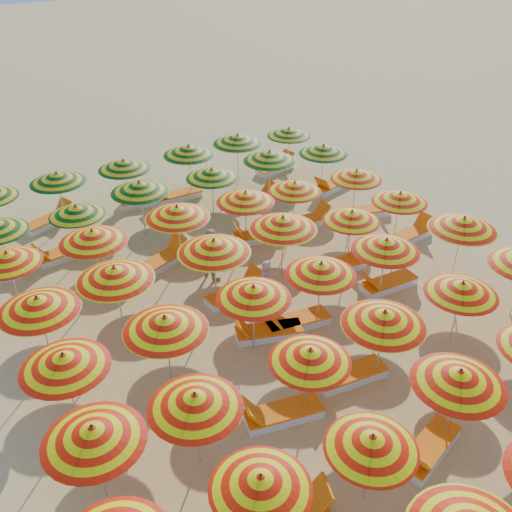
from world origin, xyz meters
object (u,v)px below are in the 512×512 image
object	(u,v)px
umbrella_13	(195,401)
umbrella_38	(140,187)
umbrella_43	(57,178)
lounger_10	(296,321)
umbrella_18	(64,361)
umbrella_32	(177,212)
lounger_4	(284,512)
lounger_18	(368,211)
lounger_14	(410,235)
umbrella_28	(352,216)
umbrella_33	(246,197)
umbrella_37	(76,211)
umbrella_40	(270,156)
umbrella_35	(356,175)
umbrella_45	(189,150)
lounger_11	(387,283)
umbrella_34	(295,187)
lounger_23	(49,221)
umbrella_30	(7,258)
umbrella_29	(400,197)
lounger_13	(338,265)
beachgoer_b	(211,253)
umbrella_12	(93,434)
umbrella_8	(372,442)
lounger_9	(267,332)
umbrella_22	(386,245)
lounger_16	(259,236)
umbrella_7	(260,482)
lounger_12	(236,292)
lounger_20	(63,253)
umbrella_47	(289,132)
lounger_26	(276,168)
lounger_5	(428,449)
lounger_22	(333,185)
umbrella_14	(310,356)
umbrella_16	(462,288)
umbrella_20	(254,292)
umbrella_24	(38,304)
lounger_17	(306,221)
umbrella_26	(214,246)
lounger_15	(163,260)
umbrella_41	(323,150)
umbrella_31	(93,236)
lounger_25	(178,195)
lounger_24	(142,201)
umbrella_27	(283,223)

from	to	relation	value
umbrella_13	umbrella_38	bearing A→B (deg)	76.44
umbrella_43	lounger_10	size ratio (longest dim) A/B	1.13
umbrella_18	umbrella_32	distance (m)	6.44
lounger_4	lounger_18	bearing A→B (deg)	60.17
umbrella_38	lounger_14	bearing A→B (deg)	-31.17
umbrella_28	umbrella_33	distance (m)	3.33
umbrella_37	umbrella_40	size ratio (longest dim) A/B	0.99
umbrella_35	umbrella_45	size ratio (longest dim) A/B	0.75
lounger_14	lounger_11	bearing A→B (deg)	-151.00
umbrella_35	lounger_11	bearing A→B (deg)	-114.23
umbrella_34	lounger_23	distance (m)	8.53
umbrella_30	umbrella_29	bearing A→B (deg)	-11.67
umbrella_13	lounger_13	distance (m)	8.01
lounger_23	beachgoer_b	bearing A→B (deg)	-80.94
umbrella_12	umbrella_8	bearing A→B (deg)	-30.11
umbrella_29	lounger_9	size ratio (longest dim) A/B	1.21
umbrella_22	umbrella_43	size ratio (longest dim) A/B	1.02
umbrella_35	lounger_16	size ratio (longest dim) A/B	1.04
umbrella_13	umbrella_33	distance (m)	8.49
umbrella_7	umbrella_12	xyz separation A→B (m)	(-2.08, 2.19, 0.12)
lounger_12	lounger_20	xyz separation A→B (m)	(-3.73, 4.50, 0.00)
umbrella_47	lounger_26	world-z (taller)	umbrella_47
lounger_5	lounger_22	xyz separation A→B (m)	(5.70, 11.12, 0.00)
lounger_5	lounger_18	distance (m)	10.36
umbrella_14	lounger_5	xyz separation A→B (m)	(1.49, -2.17, -1.47)
lounger_4	lounger_18	world-z (taller)	same
umbrella_16	umbrella_20	world-z (taller)	umbrella_20
umbrella_24	beachgoer_b	xyz separation A→B (m)	(5.02, 1.50, -0.98)
umbrella_18	umbrella_12	bearing A→B (deg)	-90.31
umbrella_7	lounger_16	bearing A→B (deg)	60.41
lounger_5	lounger_17	xyz separation A→B (m)	(3.19, 9.21, 0.00)
umbrella_26	umbrella_43	distance (m)	7.18
umbrella_12	lounger_4	xyz separation A→B (m)	(2.68, -2.02, -1.57)
umbrella_24	lounger_4	bearing A→B (deg)	-66.42
umbrella_30	lounger_15	world-z (taller)	umbrella_30
umbrella_26	umbrella_32	bearing A→B (deg)	91.40
lounger_15	umbrella_40	bearing A→B (deg)	-0.68
umbrella_35	umbrella_41	distance (m)	2.34
lounger_9	umbrella_32	bearing A→B (deg)	-64.91
umbrella_26	umbrella_31	bearing A→B (deg)	139.39
umbrella_26	lounger_5	size ratio (longest dim) A/B	1.21
lounger_12	lounger_25	size ratio (longest dim) A/B	1.04
lounger_10	lounger_24	world-z (taller)	same
umbrella_7	lounger_20	size ratio (longest dim) A/B	1.20
umbrella_13	lounger_16	distance (m)	8.96
umbrella_12	umbrella_35	world-z (taller)	umbrella_12
umbrella_31	beachgoer_b	xyz separation A→B (m)	(3.07, -0.94, -0.98)
umbrella_26	umbrella_27	xyz separation A→B (m)	(2.25, 0.19, -0.00)
lounger_10	lounger_24	distance (m)	8.74
umbrella_30	umbrella_32	size ratio (longest dim) A/B	1.04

